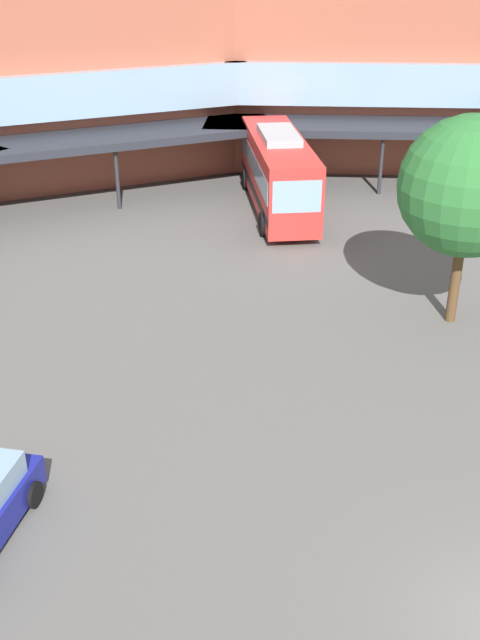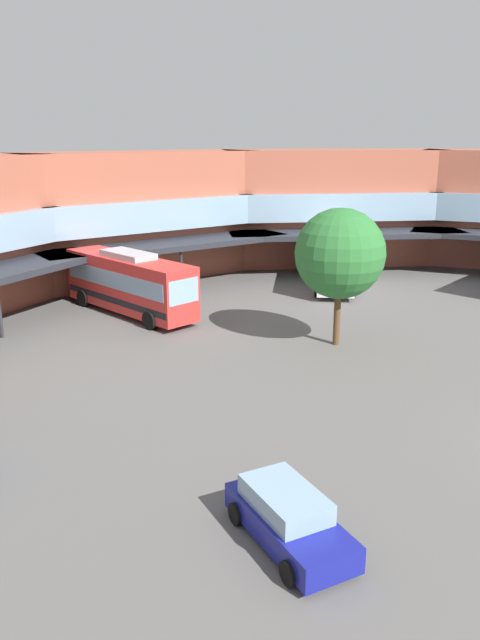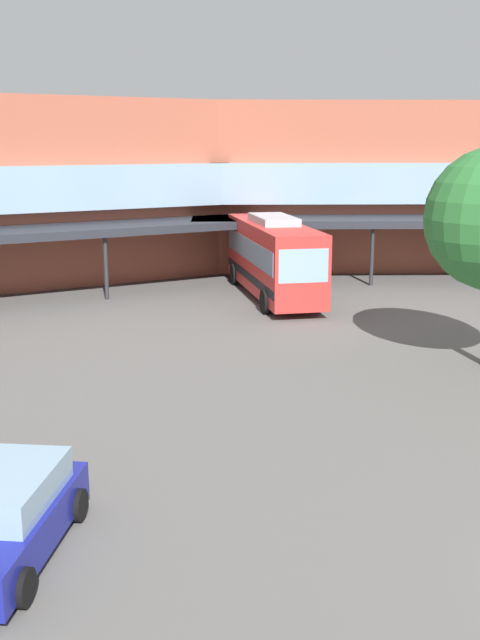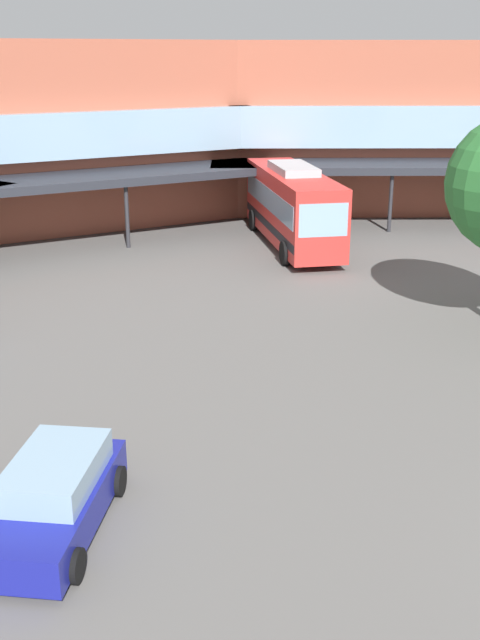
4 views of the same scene
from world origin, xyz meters
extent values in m
cube|color=#AD5942|center=(16.51, 30.95, 4.82)|extent=(19.51, 14.20, 9.63)
cube|color=#8CADC6|center=(16.23, 30.42, 5.14)|extent=(17.95, 13.52, 2.25)
cube|color=#282B33|center=(14.16, 26.54, 3.21)|extent=(18.57, 12.43, 0.40)
cylinder|color=#2D2D33|center=(13.41, 25.13, 1.61)|extent=(0.20, 0.20, 3.21)
cube|color=#AD5942|center=(0.00, 35.08, 4.82)|extent=(18.91, 6.00, 9.63)
cube|color=#8CADC6|center=(0.00, 34.48, 5.14)|extent=(17.02, 6.24, 2.25)
cube|color=#282B33|center=(0.00, 30.08, 3.21)|extent=(18.91, 4.00, 0.40)
cylinder|color=#2D2D33|center=(0.00, 28.48, 1.61)|extent=(0.20, 0.20, 3.21)
cube|color=red|center=(7.25, 25.05, 1.97)|extent=(5.63, 10.85, 3.24)
cube|color=#8CADC6|center=(7.25, 25.05, 2.36)|extent=(5.47, 10.26, 1.04)
cube|color=black|center=(7.25, 25.05, 1.06)|extent=(5.58, 10.65, 0.39)
cube|color=#8CADC6|center=(5.61, 20.05, 2.36)|extent=(2.07, 0.78, 1.43)
cube|color=#B2B2B7|center=(7.25, 25.05, 3.77)|extent=(2.81, 4.16, 0.36)
cylinder|color=black|center=(7.28, 21.24, 0.55)|extent=(0.63, 1.14, 1.10)
cylinder|color=black|center=(4.97, 22.00, 0.55)|extent=(0.63, 1.14, 1.10)
cylinder|color=black|center=(9.54, 28.10, 0.55)|extent=(0.63, 1.14, 1.10)
cylinder|color=black|center=(7.22, 28.86, 0.55)|extent=(0.63, 1.14, 1.10)
cube|color=navy|center=(-9.67, 7.09, 0.55)|extent=(4.02, 4.63, 0.75)
cube|color=#8CADC6|center=(-9.52, 7.29, 1.23)|extent=(2.82, 3.07, 0.60)
cylinder|color=black|center=(-9.78, 5.38, 0.33)|extent=(0.56, 0.67, 0.66)
cylinder|color=black|center=(-8.09, 7.75, 0.33)|extent=(0.56, 0.67, 0.66)
cylinder|color=black|center=(-9.56, 8.79, 0.33)|extent=(0.56, 0.67, 0.66)
camera|label=1|loc=(-9.28, -6.98, 12.21)|focal=41.64mm
camera|label=2|loc=(-23.64, 1.44, 10.88)|focal=35.34mm
camera|label=3|loc=(-12.16, -5.98, 7.38)|focal=42.85mm
camera|label=4|loc=(-12.69, -6.17, 9.11)|focal=43.00mm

